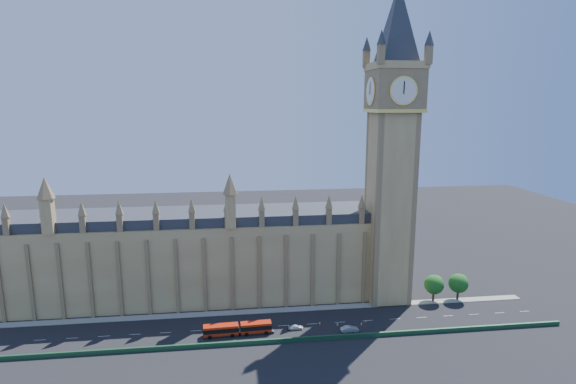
{
  "coord_description": "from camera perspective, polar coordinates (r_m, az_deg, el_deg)",
  "views": [
    {
      "loc": [
        -8.88,
        -114.33,
        60.21
      ],
      "look_at": [
        6.39,
        10.0,
        35.8
      ],
      "focal_mm": 28.0,
      "sensor_mm": 36.0,
      "label": 1
    }
  ],
  "objects": [
    {
      "name": "car_grey",
      "position": [
        126.02,
        -2.74,
        -17.16
      ],
      "size": [
        4.25,
        1.75,
        1.44
      ],
      "primitive_type": "imported",
      "rotation": [
        0.0,
        0.0,
        1.56
      ],
      "color": "#404248",
      "rests_on": "ground"
    },
    {
      "name": "cone_b",
      "position": [
        133.2,
        9.85,
        -15.87
      ],
      "size": [
        0.42,
        0.42,
        0.63
      ],
      "rotation": [
        0.0,
        0.0,
        0.06
      ],
      "color": "black",
      "rests_on": "ground"
    },
    {
      "name": "palace_westminster",
      "position": [
        144.89,
        -13.14,
        -7.93
      ],
      "size": [
        120.0,
        20.0,
        28.0
      ],
      "color": "#A58450",
      "rests_on": "ground"
    },
    {
      "name": "ground",
      "position": [
        129.52,
        -2.37,
        -16.69
      ],
      "size": [
        400.0,
        400.0,
        0.0
      ],
      "primitive_type": "plane",
      "color": "black",
      "rests_on": "ground"
    },
    {
      "name": "bridge_parapet",
      "position": [
        121.36,
        -2.01,
        -18.4
      ],
      "size": [
        160.0,
        0.6,
        1.2
      ],
      "primitive_type": "cube",
      "color": "#1E4C2D",
      "rests_on": "ground"
    },
    {
      "name": "tree_east_near",
      "position": [
        148.97,
        18.12,
        -11.04
      ],
      "size": [
        6.0,
        6.0,
        8.5
      ],
      "color": "#382619",
      "rests_on": "ground"
    },
    {
      "name": "kerb_north",
      "position": [
        137.95,
        -2.7,
        -14.83
      ],
      "size": [
        160.0,
        3.0,
        0.16
      ],
      "primitive_type": "cube",
      "color": "gray",
      "rests_on": "ground"
    },
    {
      "name": "red_bus",
      "position": [
        125.46,
        -6.43,
        -16.89
      ],
      "size": [
        18.11,
        3.5,
        3.06
      ],
      "rotation": [
        0.0,
        0.0,
        0.04
      ],
      "color": "#B8220C",
      "rests_on": "ground"
    },
    {
      "name": "car_silver",
      "position": [
        127.5,
        7.83,
        -16.86
      ],
      "size": [
        4.92,
        1.93,
        1.6
      ],
      "primitive_type": "imported",
      "rotation": [
        0.0,
        0.0,
        1.62
      ],
      "color": "#9A9CA1",
      "rests_on": "ground"
    },
    {
      "name": "cone_a",
      "position": [
        130.48,
        4.05,
        -16.3
      ],
      "size": [
        0.63,
        0.63,
        0.76
      ],
      "rotation": [
        0.0,
        0.0,
        0.41
      ],
      "color": "black",
      "rests_on": "ground"
    },
    {
      "name": "car_white",
      "position": [
        127.74,
        0.99,
        -16.8
      ],
      "size": [
        4.18,
        1.9,
        1.19
      ],
      "primitive_type": "imported",
      "rotation": [
        0.0,
        0.0,
        1.63
      ],
      "color": "silver",
      "rests_on": "ground"
    },
    {
      "name": "tree_east_far",
      "position": [
        152.42,
        20.9,
        -10.71
      ],
      "size": [
        6.0,
        6.0,
        8.5
      ],
      "color": "#382619",
      "rests_on": "ground"
    },
    {
      "name": "cone_d",
      "position": [
        130.26,
        6.31,
        -16.39
      ],
      "size": [
        0.59,
        0.59,
        0.78
      ],
      "rotation": [
        0.0,
        0.0,
        -0.21
      ],
      "color": "black",
      "rests_on": "ground"
    },
    {
      "name": "elizabeth_tower",
      "position": [
        136.74,
        13.2,
        8.37
      ],
      "size": [
        20.59,
        20.59,
        105.0
      ],
      "color": "#A58450",
      "rests_on": "ground"
    },
    {
      "name": "cone_c",
      "position": [
        131.53,
        9.29,
        -16.2
      ],
      "size": [
        0.54,
        0.54,
        0.73
      ],
      "rotation": [
        0.0,
        0.0,
        0.19
      ],
      "color": "black",
      "rests_on": "ground"
    }
  ]
}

